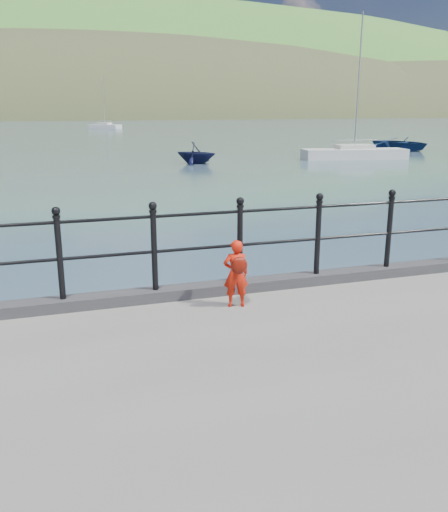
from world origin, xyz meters
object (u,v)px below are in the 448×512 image
object	(u,v)px
railing	(198,238)
launch_blue	(401,143)
child	(236,273)
sailboat_near	(354,154)
launch_navy	(196,153)
sailboat_deep	(105,127)

from	to	relation	value
railing	launch_blue	bearing A→B (deg)	51.04
child	launch_blue	xyz separation A→B (m)	(26.53, 33.81, -0.90)
railing	sailboat_near	xyz separation A→B (m)	(18.72, 27.21, -1.48)
child	launch_blue	size ratio (longest dim) A/B	0.17
launch_blue	sailboat_near	distance (m)	10.15
launch_blue	launch_navy	world-z (taller)	launch_navy
child	railing	bearing A→B (deg)	-47.62
child	launch_navy	size ratio (longest dim) A/B	0.33
railing	sailboat_deep	distance (m)	90.99
sailboat_deep	sailboat_near	distance (m)	64.35
sailboat_deep	sailboat_near	bearing A→B (deg)	-34.92
railing	sailboat_near	distance (m)	33.06
child	launch_blue	world-z (taller)	child
railing	sailboat_deep	size ratio (longest dim) A/B	2.05
railing	launch_navy	size ratio (longest dim) A/B	6.75
child	launch_blue	distance (m)	42.99
railing	child	world-z (taller)	railing
child	launch_blue	bearing A→B (deg)	-117.90
sailboat_near	child	bearing A→B (deg)	-113.84
railing	launch_blue	distance (m)	42.78
launch_navy	sailboat_near	bearing A→B (deg)	-49.06
launch_navy	sailboat_near	world-z (taller)	sailboat_near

